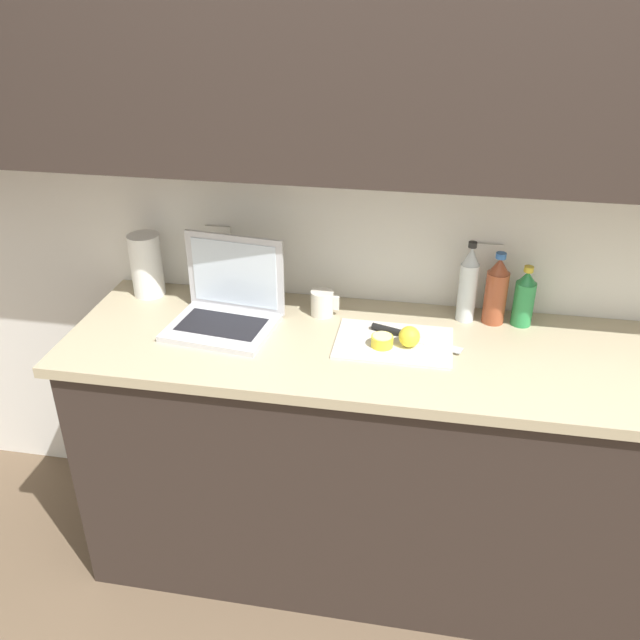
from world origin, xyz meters
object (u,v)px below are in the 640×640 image
laptop (227,305)px  bottle_oil_tall (496,291)px  knife (400,334)px  paper_towel_roll (146,265)px  bottle_water_clear (468,285)px  cutting_board (394,343)px  bottle_green_soda (524,298)px  measuring_cup (322,303)px  lemon_half_cut (382,341)px  lemon_whole_beside (409,337)px

laptop → bottle_oil_tall: size_ratio=1.48×
knife → paper_towel_roll: bearing=-171.8°
bottle_oil_tall → bottle_water_clear: (-0.09, -0.00, 0.01)m
paper_towel_roll → knife: bearing=-10.1°
laptop → cutting_board: 0.56m
bottle_green_soda → measuring_cup: (-0.66, -0.05, -0.05)m
lemon_half_cut → bottle_water_clear: (0.25, 0.24, 0.10)m
bottle_green_soda → bottle_oil_tall: (-0.09, 0.00, 0.02)m
lemon_whole_beside → paper_towel_roll: size_ratio=0.29×
paper_towel_roll → bottle_oil_tall: bearing=0.2°
bottle_water_clear → knife: bearing=-140.6°
laptop → measuring_cup: laptop is taller
knife → lemon_half_cut: (-0.05, -0.07, 0.01)m
lemon_half_cut → cutting_board: bearing=43.5°
laptop → bottle_water_clear: laptop is taller
lemon_half_cut → bottle_water_clear: bearing=43.3°
bottle_oil_tall → paper_towel_roll: bearing=-179.8°
lemon_half_cut → lemon_whole_beside: (0.08, 0.01, 0.02)m
knife → bottle_green_soda: bottle_green_soda is taller
bottle_green_soda → measuring_cup: bearing=-175.5°
knife → lemon_half_cut: bearing=-106.8°
measuring_cup → paper_towel_roll: size_ratio=0.43×
lemon_whole_beside → bottle_oil_tall: bottle_oil_tall is taller
bottle_green_soda → bottle_oil_tall: 0.09m
knife → lemon_whole_beside: lemon_whole_beside is taller
bottle_oil_tall → lemon_whole_beside: bearing=-139.1°
bottle_water_clear → paper_towel_roll: (-1.11, -0.00, -0.01)m
knife → bottle_oil_tall: 0.35m
bottle_water_clear → lemon_half_cut: bearing=-136.7°
cutting_board → bottle_green_soda: bearing=27.2°
laptop → paper_towel_roll: (-0.34, 0.16, 0.05)m
bottle_oil_tall → paper_towel_roll: (-1.20, -0.00, 0.00)m
lemon_whole_beside → laptop: bearing=174.0°
bottle_green_soda → bottle_oil_tall: bearing=180.0°
laptop → paper_towel_roll: bearing=161.7°
bottle_oil_tall → bottle_green_soda: bearing=-0.0°
lemon_half_cut → paper_towel_roll: bearing=164.7°
knife → lemon_whole_beside: 0.07m
measuring_cup → paper_towel_roll: paper_towel_roll is taller
cutting_board → measuring_cup: bearing=148.7°
bottle_green_soda → paper_towel_roll: (-1.29, -0.00, 0.02)m
knife → bottle_green_soda: bearing=41.7°
lemon_half_cut → paper_towel_roll: paper_towel_roll is taller
paper_towel_roll → laptop: bearing=-25.2°
laptop → cutting_board: size_ratio=1.00×
bottle_water_clear → measuring_cup: (-0.47, -0.05, -0.08)m
lemon_whole_beside → bottle_water_clear: bottle_water_clear is taller
knife → lemon_half_cut: 0.09m
bottle_water_clear → paper_towel_roll: bearing=-179.8°
bottle_water_clear → measuring_cup: size_ratio=2.85×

